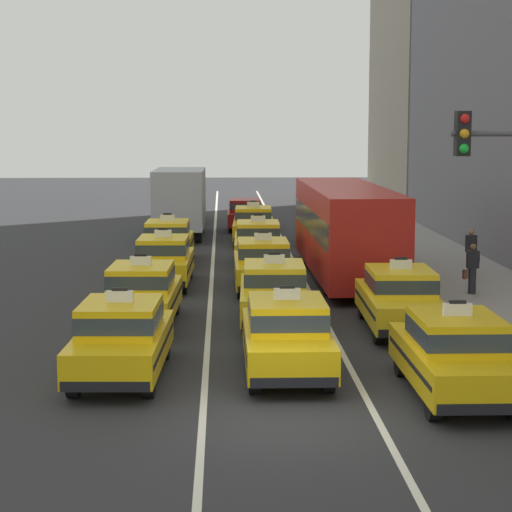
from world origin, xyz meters
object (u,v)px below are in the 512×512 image
taxi_left_nearest (121,337)px  taxi_left_sixth (184,206)px  sedan_center_sixth (245,213)px  pedestrian_near_crosswalk (471,253)px  taxi_right_nearest (455,353)px  bus_right_third (345,227)px  taxi_left_third (164,260)px  pedestrian_by_storefront (472,269)px  taxi_left_second (142,293)px  taxi_center_nearest (287,334)px  taxi_center_third (263,264)px  taxi_right_fourth (320,227)px  taxi_center_second (274,291)px  taxi_center_fourth (258,242)px  taxi_left_fourth (168,241)px  box_truck_left_fifth (181,200)px  taxi_center_fifth (253,224)px  taxi_right_second (400,298)px

taxi_left_nearest → taxi_left_sixth: (0.03, 32.52, 0.00)m
sedan_center_sixth → pedestrian_near_crosswalk: bearing=-65.9°
taxi_right_nearest → bus_right_third: bearing=91.0°
taxi_left_nearest → taxi_left_third: same height
taxi_left_third → pedestrian_by_storefront: size_ratio=2.95×
taxi_left_second → bus_right_third: bearing=50.1°
taxi_center_nearest → taxi_center_third: bearing=90.3°
taxi_left_second → taxi_right_fourth: bearing=68.3°
taxi_left_sixth → taxi_center_second: size_ratio=1.00×
taxi_left_nearest → taxi_left_third: size_ratio=1.01×
taxi_left_third → taxi_left_sixth: bearing=90.4°
taxi_center_fourth → pedestrian_near_crosswalk: size_ratio=2.74×
taxi_center_nearest → taxi_center_fourth: 16.18m
taxi_center_second → pedestrian_by_storefront: size_ratio=2.96×
taxi_left_sixth → pedestrian_by_storefront: size_ratio=2.95×
sedan_center_sixth → taxi_right_nearest: taxi_right_nearest is taller
taxi_center_fourth → taxi_right_nearest: 18.29m
taxi_center_nearest → taxi_left_nearest: bearing=-177.3°
taxi_center_second → taxi_left_sixth: bearing=97.4°
taxi_center_third → pedestrian_by_storefront: bearing=-14.3°
taxi_center_nearest → taxi_center_third: size_ratio=1.00×
taxi_left_third → taxi_center_third: same height
sedan_center_sixth → taxi_left_second: bearing=-98.2°
taxi_left_fourth → taxi_right_fourth: size_ratio=0.99×
sedan_center_sixth → taxi_center_fourth: bearing=-88.9°
taxi_left_second → taxi_center_third: size_ratio=1.01×
box_truck_left_fifth → bus_right_third: size_ratio=0.62×
taxi_left_fourth → pedestrian_by_storefront: bearing=-38.8°
taxi_left_third → taxi_center_second: (3.35, -6.11, 0.00)m
taxi_center_nearest → pedestrian_near_crosswalk: size_ratio=2.72×
taxi_center_nearest → taxi_center_second: 5.24m
taxi_center_fourth → taxi_center_third: bearing=-90.7°
taxi_center_nearest → sedan_center_sixth: size_ratio=1.06×
taxi_left_nearest → taxi_center_fifth: size_ratio=1.00×
taxi_center_second → taxi_right_second: size_ratio=1.00×
taxi_center_fourth → pedestrian_near_crosswalk: (7.12, -4.44, 0.11)m
pedestrian_by_storefront → taxi_right_second: bearing=-124.5°
taxi_left_nearest → taxi_center_third: (3.46, 10.52, 0.00)m
taxi_center_fifth → taxi_left_second: bearing=-101.5°
taxi_left_second → pedestrian_by_storefront: taxi_left_second is taller
taxi_left_fourth → sedan_center_sixth: (3.27, 11.54, -0.03)m
pedestrian_near_crosswalk → box_truck_left_fifth: bearing=127.6°
taxi_right_second → taxi_center_fourth: bearing=105.1°
taxi_center_fifth → taxi_right_second: same height
taxi_center_fifth → pedestrian_near_crosswalk: size_ratio=2.75×
taxi_left_nearest → taxi_center_nearest: (3.53, 0.16, 0.00)m
taxi_center_nearest → sedan_center_sixth: 28.19m
taxi_left_second → taxi_left_nearest: bearing=-89.9°
taxi_left_sixth → pedestrian_by_storefront: 25.61m
taxi_left_third → taxi_center_third: size_ratio=1.01×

